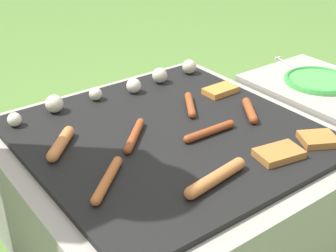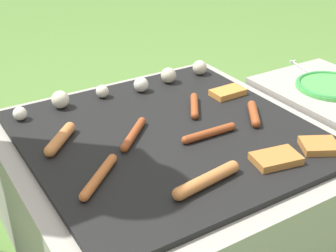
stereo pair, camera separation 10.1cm
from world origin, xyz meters
The scene contains 16 objects.
ground_plane centered at (0.00, 0.00, 0.00)m, with size 14.00×14.00×0.00m, color #567F38.
grill centered at (0.00, 0.00, 0.19)m, with size 0.89×0.89×0.39m.
side_ledge centered at (0.65, -0.07, 0.19)m, with size 0.38×0.54×0.39m.
sausage_back_right centered at (-0.06, -0.27, 0.40)m, with size 0.21×0.05×0.03m.
sausage_mid_right centered at (-0.10, 0.02, 0.40)m, with size 0.14×0.13×0.02m.
sausage_front_center centered at (0.27, -0.06, 0.40)m, with size 0.10×0.13×0.03m.
sausage_mid_left centered at (-0.27, -0.12, 0.40)m, with size 0.15×0.13×0.02m.
sausage_back_center centered at (0.08, -0.08, 0.40)m, with size 0.18×0.03×0.02m.
sausage_front_right centered at (-0.29, 0.10, 0.40)m, with size 0.12×0.13×0.03m.
sausage_front_left centered at (0.15, 0.08, 0.40)m, with size 0.10×0.14×0.02m.
bread_slice_left centered at (0.30, 0.11, 0.40)m, with size 0.11×0.07×0.02m.
bread_slice_center centered at (0.15, -0.28, 0.40)m, with size 0.13×0.10×0.02m.
bread_slice_right centered at (0.30, -0.29, 0.40)m, with size 0.12×0.12×0.02m.
mushroom_row centered at (0.03, 0.31, 0.41)m, with size 0.71×0.08×0.06m.
plate_colorful centered at (0.65, -0.03, 0.40)m, with size 0.24×0.24×0.02m.
fork_utensil centered at (0.69, 0.13, 0.39)m, with size 0.07×0.21×0.01m.
Camera 1 is at (-0.70, -0.94, 1.05)m, focal length 50.00 mm.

